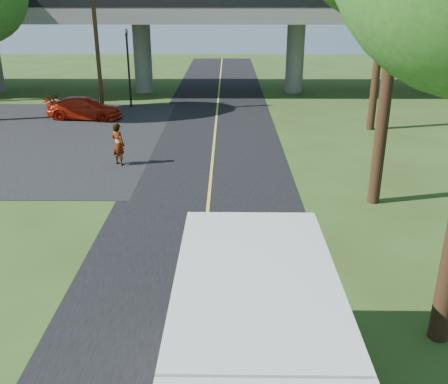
{
  "coord_description": "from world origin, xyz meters",
  "views": [
    {
      "loc": [
        0.71,
        -8.38,
        7.24
      ],
      "look_at": [
        0.61,
        5.92,
        1.6
      ],
      "focal_mm": 40.0,
      "sensor_mm": 36.0,
      "label": 1
    }
  ],
  "objects_px": {
    "utility_pole": "(97,41)",
    "red_sedan": "(85,108)",
    "pedestrian": "(118,144)",
    "step_van": "(257,381)",
    "traffic_signal": "(128,60)"
  },
  "relations": [
    {
      "from": "utility_pole",
      "to": "red_sedan",
      "type": "bearing_deg",
      "value": -117.98
    },
    {
      "from": "pedestrian",
      "to": "step_van",
      "type": "bearing_deg",
      "value": 145.41
    },
    {
      "from": "step_van",
      "to": "pedestrian",
      "type": "xyz_separation_m",
      "value": [
        -5.42,
        15.61,
        -0.69
      ]
    },
    {
      "from": "utility_pole",
      "to": "step_van",
      "type": "distance_m",
      "value": 27.8
    },
    {
      "from": "step_van",
      "to": "red_sedan",
      "type": "xyz_separation_m",
      "value": [
        -9.45,
        24.8,
        -0.99
      ]
    },
    {
      "from": "step_van",
      "to": "pedestrian",
      "type": "relative_size",
      "value": 3.77
    },
    {
      "from": "traffic_signal",
      "to": "red_sedan",
      "type": "bearing_deg",
      "value": -123.35
    },
    {
      "from": "red_sedan",
      "to": "step_van",
      "type": "bearing_deg",
      "value": -152.71
    },
    {
      "from": "red_sedan",
      "to": "pedestrian",
      "type": "bearing_deg",
      "value": -149.87
    },
    {
      "from": "step_van",
      "to": "pedestrian",
      "type": "distance_m",
      "value": 16.54
    },
    {
      "from": "utility_pole",
      "to": "step_van",
      "type": "relative_size",
      "value": 1.23
    },
    {
      "from": "utility_pole",
      "to": "step_van",
      "type": "bearing_deg",
      "value": -71.71
    },
    {
      "from": "step_van",
      "to": "red_sedan",
      "type": "relative_size",
      "value": 1.58
    },
    {
      "from": "traffic_signal",
      "to": "pedestrian",
      "type": "distance_m",
      "value": 12.95
    },
    {
      "from": "traffic_signal",
      "to": "step_van",
      "type": "xyz_separation_m",
      "value": [
        7.18,
        -28.25,
        -1.54
      ]
    }
  ]
}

